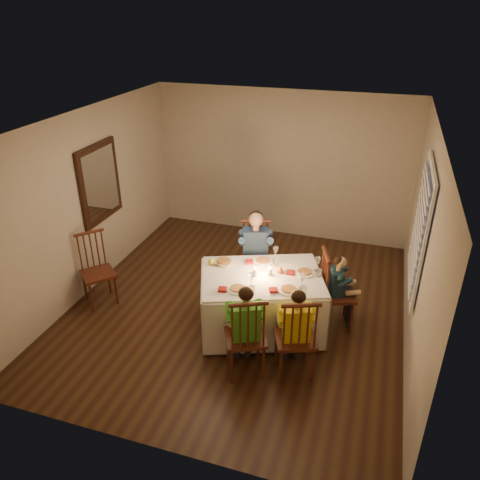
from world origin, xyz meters
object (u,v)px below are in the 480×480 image
(child_green, at_px, (245,370))
(child_teal, at_px, (334,324))
(chair_near_left, at_px, (245,370))
(chair_near_right, at_px, (293,371))
(chair_adult, at_px, (255,291))
(adult, at_px, (255,291))
(chair_extra, at_px, (103,301))
(dining_table, at_px, (262,291))
(serving_bowl, at_px, (224,263))
(child_yellow, at_px, (293,371))
(chair_end, at_px, (334,324))

(child_green, height_order, child_teal, child_green)
(chair_near_left, bearing_deg, chair_near_right, 170.30)
(chair_adult, distance_m, child_teal, 1.31)
(child_teal, bearing_deg, chair_adult, 51.71)
(child_teal, bearing_deg, child_green, 125.14)
(chair_near_right, height_order, child_teal, chair_near_right)
(adult, bearing_deg, chair_near_left, -94.85)
(chair_extra, xyz_separation_m, child_teal, (3.26, 0.48, 0.00))
(dining_table, relative_size, child_teal, 1.77)
(chair_adult, bearing_deg, chair_extra, -172.40)
(chair_near_right, relative_size, chair_extra, 1.03)
(chair_adult, relative_size, serving_bowl, 4.84)
(child_teal, bearing_deg, serving_bowl, 80.67)
(dining_table, bearing_deg, child_green, -108.22)
(child_yellow, xyz_separation_m, serving_bowl, (-1.13, 0.81, 0.83))
(adult, bearing_deg, chair_end, -36.68)
(serving_bowl, bearing_deg, adult, 70.53)
(chair_near_right, distance_m, serving_bowl, 1.62)
(chair_extra, relative_size, child_yellow, 0.92)
(child_green, bearing_deg, chair_adult, -103.29)
(chair_adult, distance_m, chair_end, 1.31)
(chair_near_right, height_order, adult, adult)
(chair_adult, xyz_separation_m, child_yellow, (0.89, -1.49, 0.00))
(chair_end, distance_m, serving_bowl, 1.71)
(child_green, bearing_deg, adult, -103.29)
(chair_adult, height_order, chair_extra, chair_adult)
(chair_near_right, xyz_separation_m, chair_extra, (-2.91, 0.57, 0.00))
(chair_adult, xyz_separation_m, adult, (0.00, 0.00, 0.00))
(dining_table, xyz_separation_m, chair_extra, (-2.33, -0.12, -0.57))
(chair_near_left, distance_m, chair_end, 1.49)
(chair_near_left, bearing_deg, child_green, -25.38)
(dining_table, xyz_separation_m, chair_near_right, (0.58, -0.69, -0.57))
(chair_near_right, height_order, chair_end, same)
(dining_table, xyz_separation_m, child_yellow, (0.58, -0.69, -0.57))
(dining_table, height_order, child_green, dining_table)
(chair_adult, xyz_separation_m, chair_extra, (-2.02, -0.92, 0.00))
(chair_adult, height_order, serving_bowl, serving_bowl)
(chair_extra, height_order, adult, adult)
(dining_table, distance_m, serving_bowl, 0.62)
(child_green, height_order, child_yellow, child_green)
(chair_near_left, relative_size, adult, 0.84)
(serving_bowl, bearing_deg, chair_adult, 70.53)
(child_green, xyz_separation_m, child_yellow, (0.54, 0.15, 0.00))
(chair_adult, bearing_deg, chair_end, -36.68)
(dining_table, relative_size, chair_extra, 1.73)
(chair_extra, bearing_deg, adult, -23.92)
(chair_extra, height_order, child_green, child_green)
(serving_bowl, bearing_deg, chair_extra, -172.31)
(child_teal, bearing_deg, adult, 51.71)
(chair_near_right, bearing_deg, chair_extra, -32.61)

